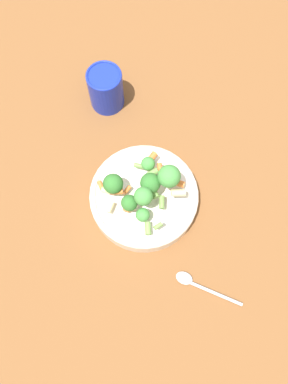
{
  "coord_description": "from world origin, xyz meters",
  "views": [
    {
      "loc": [
        0.12,
        0.24,
        0.81
      ],
      "look_at": [
        0.0,
        0.0,
        0.06
      ],
      "focal_mm": 35.0,
      "sensor_mm": 36.0,
      "label": 1
    }
  ],
  "objects": [
    {
      "name": "pasta_salad",
      "position": [
        -0.0,
        0.0,
        0.09
      ],
      "size": [
        0.18,
        0.16,
        0.09
      ],
      "color": "#8CB766",
      "rests_on": "bowl"
    },
    {
      "name": "spoon",
      "position": [
        -0.01,
        0.21,
        0.01
      ],
      "size": [
        0.11,
        0.12,
        0.01
      ],
      "rotation": [
        0.0,
        0.0,
        11.71
      ],
      "color": "silver",
      "rests_on": "ground_plane"
    },
    {
      "name": "ground_plane",
      "position": [
        0.0,
        0.0,
        0.0
      ],
      "size": [
        3.0,
        3.0,
        0.0
      ],
      "primitive_type": "plane",
      "color": "brown"
    },
    {
      "name": "bowl",
      "position": [
        0.0,
        0.0,
        0.03
      ],
      "size": [
        0.24,
        0.24,
        0.05
      ],
      "color": "silver",
      "rests_on": "ground_plane"
    },
    {
      "name": "cup",
      "position": [
        -0.03,
        -0.27,
        0.05
      ],
      "size": [
        0.08,
        0.08,
        0.11
      ],
      "color": "#192DAD",
      "rests_on": "ground_plane"
    }
  ]
}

